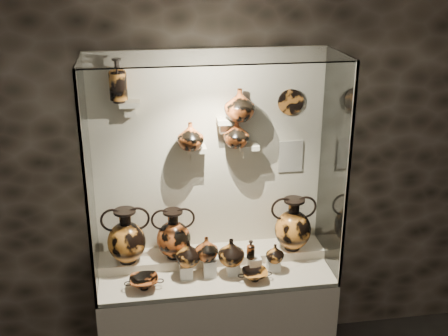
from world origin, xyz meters
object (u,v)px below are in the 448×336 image
Objects in this scene: jug_b at (206,248)px; kylix_right at (255,274)px; amphora_right at (293,224)px; ovoid_vase_a at (190,136)px; jug_a at (188,253)px; jug_e at (275,253)px; lekythos_tall at (118,78)px; amphora_mid at (173,234)px; amphora_left at (126,236)px; lekythos_small at (251,249)px; kylix_left at (144,282)px; ovoid_vase_b at (240,105)px; ovoid_vase_c at (236,134)px; jug_c at (231,252)px.

jug_b reaches higher than kylix_right.
ovoid_vase_a is (-0.75, 0.07, 0.71)m from amphora_right.
kylix_right is 1.08m from ovoid_vase_a.
jug_b reaches higher than jug_a.
lekythos_tall is (-1.04, 0.29, 1.25)m from jug_e.
ovoid_vase_a reaches higher than amphora_mid.
amphora_left reaches higher than amphora_right.
jug_b is 1.08× the size of lekythos_small.
amphora_mid is 1.19m from lekythos_tall.
lekythos_tall reaches higher than amphora_left.
kylix_left is at bearing -169.66° from amphora_right.
jug_b is at bearing -13.45° from jug_a.
ovoid_vase_b is at bearing 107.33° from jug_e.
lekythos_small is at bearing 155.05° from jug_e.
ovoid_vase_c is at bearing 95.23° from kylix_right.
jug_b is 1.26× the size of jug_e.
ovoid_vase_b is (0.34, -0.01, 0.21)m from ovoid_vase_a.
lekythos_tall reaches higher than ovoid_vase_a.
kylix_left is at bearing -179.39° from jug_a.
jug_a is 1.37× the size of jug_e.
jug_b is 0.53× the size of lekythos_tall.
jug_e reaches higher than kylix_right.
jug_e is at bearing -24.32° from amphora_mid.
ovoid_vase_c reaches higher than amphora_left.
amphora_right is 0.83m from jug_a.
amphora_right is 0.55m from jug_c.
jug_c is (0.17, -0.03, -0.03)m from jug_b.
amphora_right is 1.18m from kylix_left.
ovoid_vase_c reaches higher than lekythos_small.
jug_e is at bearing -137.10° from amphora_right.
kylix_left is at bearing -58.28° from lekythos_tall.
ovoid_vase_b is (0.40, 0.23, 1.00)m from jug_a.
amphora_right is 2.19× the size of jug_a.
ovoid_vase_a is at bearing 175.96° from ovoid_vase_b.
lekythos_tall reaches higher than jug_a.
kylix_right is (0.55, -0.30, -0.21)m from amphora_mid.
jug_a is 0.91m from ovoid_vase_c.
lekythos_small is at bearing -29.23° from amphora_mid.
jug_b is 0.91× the size of ovoid_vase_c.
amphora_left is 1.24m from ovoid_vase_b.
lekythos_small is 0.83× the size of ovoid_vase_a.
jug_e is 0.42× the size of lekythos_tall.
amphora_right is at bearing 4.38° from jug_b.
amphora_right is 2.17× the size of ovoid_vase_c.
jug_b is at bearing 169.87° from lekythos_small.
lekythos_tall is at bearing 156.34° from lekythos_small.
amphora_left is at bearing 162.76° from lekythos_small.
amphora_mid reaches higher than jug_c.
jug_b is (0.13, 0.01, 0.02)m from jug_a.
ovoid_vase_c is at bearing 15.35° from jug_a.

